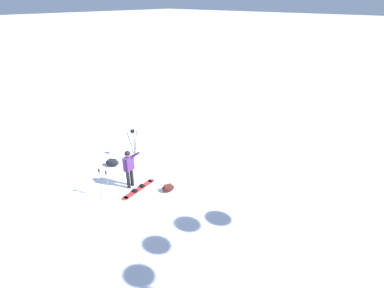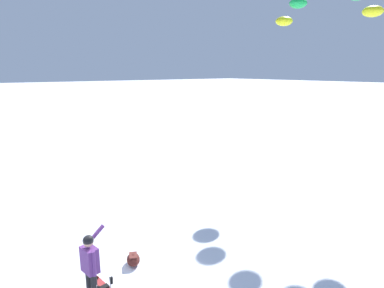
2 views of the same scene
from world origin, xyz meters
TOP-DOWN VIEW (x-y plane):
  - ground_plane at (0.00, 0.00)m, footprint 300.00×300.00m
  - snowboarder at (0.09, -0.59)m, footprint 0.64×0.55m
  - snowboard at (0.50, -0.52)m, footprint 0.44×1.82m
  - gear_bag_large at (-1.96, -0.08)m, footprint 0.71×0.65m
  - camera_tripod at (-1.84, 1.17)m, footprint 0.55×0.45m
  - gear_bag_small at (1.52, 0.22)m, footprint 0.54×0.62m
  - ski_poles at (-0.04, -1.75)m, footprint 0.37×0.22m

SIDE VIEW (x-z plane):
  - ground_plane at x=0.00m, z-range 0.00..0.00m
  - snowboard at x=0.50m, z-range -0.03..0.07m
  - gear_bag_small at x=1.52m, z-range 0.01..0.30m
  - gear_bag_large at x=-1.96m, z-range 0.01..0.35m
  - ski_poles at x=-0.04m, z-range 0.20..1.49m
  - snowboarder at x=0.09m, z-range 0.17..1.90m
  - camera_tripod at x=-1.84m, z-range 0.31..1.81m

